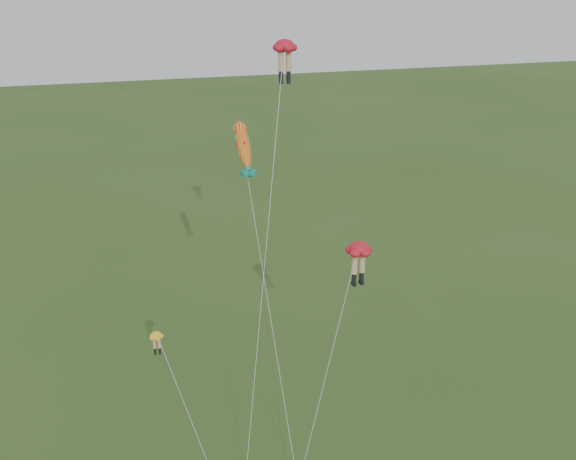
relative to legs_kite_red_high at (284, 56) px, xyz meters
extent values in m
ellipsoid|color=red|center=(0.07, 0.12, 0.56)|extent=(1.65, 1.65, 0.76)
cylinder|color=tan|center=(-0.16, 0.14, -0.34)|extent=(0.34, 0.34, 1.16)
cylinder|color=black|center=(-0.16, 0.14, -1.21)|extent=(0.26, 0.26, 0.58)
cube|color=black|center=(-0.16, 0.14, -1.58)|extent=(0.22, 0.35, 0.17)
cylinder|color=tan|center=(0.30, 0.10, -0.34)|extent=(0.34, 0.34, 1.16)
cylinder|color=black|center=(0.30, 0.10, -1.21)|extent=(0.26, 0.26, 0.58)
cube|color=black|center=(0.30, 0.10, -1.58)|extent=(0.22, 0.35, 0.17)
cylinder|color=silver|center=(-2.31, -3.90, -11.27)|extent=(4.81, 8.09, 24.41)
ellipsoid|color=red|center=(2.72, -6.17, -10.14)|extent=(1.76, 1.76, 0.80)
cylinder|color=tan|center=(2.47, -6.20, -11.09)|extent=(0.36, 0.36, 1.23)
cylinder|color=black|center=(2.47, -6.20, -12.01)|extent=(0.28, 0.28, 0.61)
cube|color=black|center=(2.47, -6.20, -12.41)|extent=(0.24, 0.38, 0.18)
cylinder|color=tan|center=(2.96, -6.15, -11.09)|extent=(0.36, 0.36, 1.23)
cylinder|color=black|center=(2.96, -6.15, -12.01)|extent=(0.28, 0.28, 0.61)
cube|color=black|center=(2.96, -6.15, -12.41)|extent=(0.24, 0.38, 0.18)
cylinder|color=silver|center=(0.05, -8.56, -16.61)|extent=(5.38, 4.82, 13.73)
ellipsoid|color=yellow|center=(-8.95, -2.62, -16.07)|extent=(1.04, 1.04, 0.46)
cylinder|color=tan|center=(-9.09, -2.60, -16.62)|extent=(0.20, 0.20, 0.70)
cylinder|color=black|center=(-9.09, -2.60, -17.15)|extent=(0.16, 0.16, 0.35)
cube|color=black|center=(-9.09, -2.60, -17.37)|extent=(0.14, 0.22, 0.10)
cylinder|color=tan|center=(-8.81, -2.64, -16.62)|extent=(0.20, 0.20, 0.70)
cylinder|color=black|center=(-8.81, -2.64, -17.15)|extent=(0.16, 0.16, 0.35)
cube|color=black|center=(-8.81, -2.64, -17.37)|extent=(0.14, 0.22, 0.10)
cylinder|color=silver|center=(-7.50, -7.64, -19.66)|extent=(2.93, 10.07, 7.65)
ellipsoid|color=gold|center=(-2.95, -1.60, -4.75)|extent=(0.91, 2.92, 2.91)
sphere|color=gold|center=(-2.95, -1.60, -4.75)|extent=(0.90, 1.28, 1.27)
cone|color=#14847A|center=(-2.95, -1.60, -4.75)|extent=(0.70, 1.20, 1.20)
cone|color=#14847A|center=(-2.95, -1.60, -4.75)|extent=(0.70, 1.20, 1.20)
cone|color=#14847A|center=(-2.95, -1.60, -4.75)|extent=(0.40, 0.67, 0.67)
cone|color=#14847A|center=(-2.95, -1.60, -4.75)|extent=(0.40, 0.67, 0.67)
cone|color=red|center=(-2.95, -1.60, -4.75)|extent=(0.44, 0.67, 0.66)
cylinder|color=silver|center=(-2.34, -5.03, -14.11)|extent=(1.27, 6.89, 18.73)
camera|label=1|loc=(-10.58, -37.39, 4.90)|focal=40.00mm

